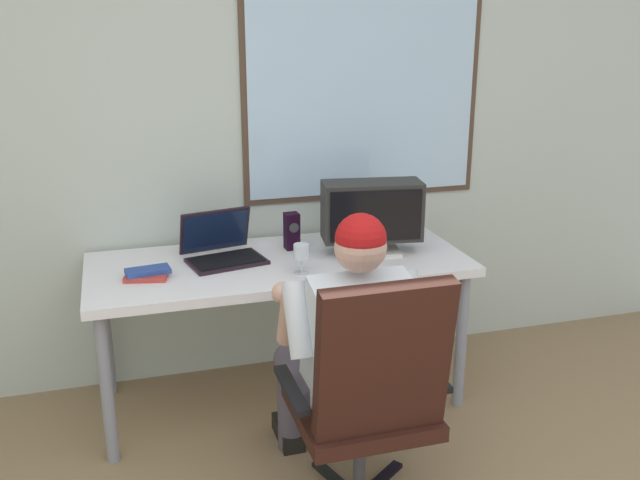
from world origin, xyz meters
name	(u,v)px	position (x,y,z in m)	size (l,w,h in m)	color
wall_rear	(211,111)	(0.03, 2.43, 1.39)	(5.86, 0.08, 2.78)	#B9C4B9
desk	(279,274)	(0.26, 2.00, 0.67)	(1.78, 0.75, 0.74)	gray
office_chair	(371,391)	(0.37, 1.02, 0.56)	(0.60, 0.58, 1.02)	black
person_seated	(348,346)	(0.37, 1.29, 0.62)	(0.53, 0.76, 1.18)	#4B434E
crt_monitor	(372,212)	(0.72, 1.99, 0.94)	(0.50, 0.26, 0.35)	beige
laptop	(221,247)	(0.01, 2.10, 0.80)	(0.40, 0.36, 0.23)	black
wine_glass	(301,254)	(0.32, 1.80, 0.83)	(0.07, 0.07, 0.14)	silver
desk_speaker	(292,231)	(0.37, 2.15, 0.83)	(0.07, 0.08, 0.18)	black
book_stack	(147,274)	(-0.35, 1.93, 0.76)	(0.21, 0.15, 0.04)	#B63832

